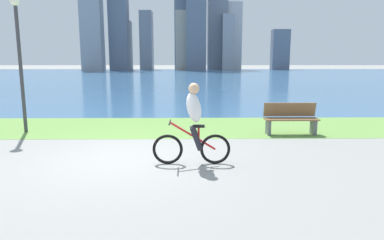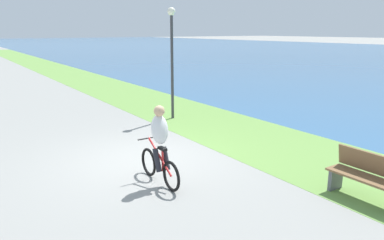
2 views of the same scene
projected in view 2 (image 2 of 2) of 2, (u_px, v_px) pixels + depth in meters
ground_plane at (145, 159)px, 9.13m from camera, size 300.00×300.00×0.00m
grass_strip_bayside at (251, 136)px, 11.04m from camera, size 120.00×3.44×0.01m
cyclist_lead at (160, 145)px, 7.47m from camera, size 1.59×0.52×1.66m
bench_near_path at (369, 178)px, 6.79m from camera, size 1.50×0.47×0.90m
lamppost_tall at (172, 47)px, 12.76m from camera, size 0.28×0.28×3.87m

